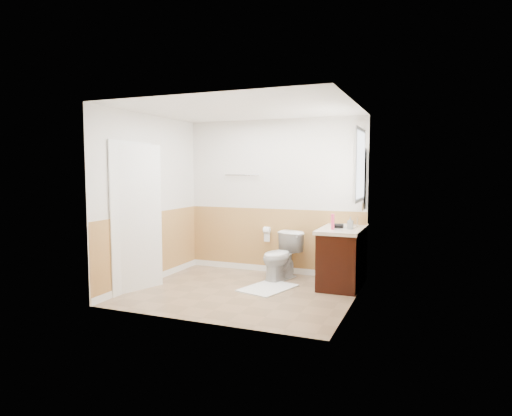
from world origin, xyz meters
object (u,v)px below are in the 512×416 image
at_px(vanity_cabinet, 343,258).
at_px(lotion_bottle, 333,222).
at_px(toilet, 281,256).
at_px(soap_dispenser, 350,223).
at_px(bath_mat, 268,288).

bearing_deg(vanity_cabinet, lotion_bottle, -110.18).
relative_size(toilet, soap_dispenser, 4.18).
bearing_deg(vanity_cabinet, soap_dispenser, -43.83).
xyz_separation_m(lotion_bottle, soap_dispenser, (0.22, 0.16, -0.02)).
distance_m(bath_mat, lotion_bottle, 1.31).
height_order(toilet, soap_dispenser, soap_dispenser).
distance_m(vanity_cabinet, soap_dispenser, 0.56).
height_order(toilet, lotion_bottle, lotion_bottle).
xyz_separation_m(bath_mat, vanity_cabinet, (0.94, 0.61, 0.39)).
relative_size(toilet, bath_mat, 0.91).
xyz_separation_m(bath_mat, lotion_bottle, (0.84, 0.33, 0.95)).
bearing_deg(bath_mat, toilet, 90.00).
height_order(bath_mat, lotion_bottle, lotion_bottle).
bearing_deg(lotion_bottle, bath_mat, -158.43).
height_order(vanity_cabinet, soap_dispenser, soap_dispenser).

